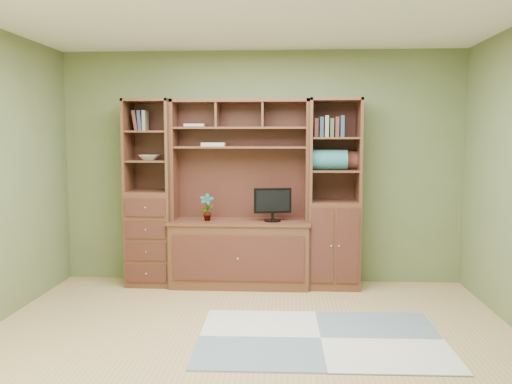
# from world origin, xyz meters

# --- Properties ---
(room) EXTENTS (4.60, 4.10, 2.64)m
(room) POSITION_xyz_m (0.00, 0.00, 1.30)
(room) COLOR tan
(room) RESTS_ON ground
(center_hutch) EXTENTS (1.54, 0.53, 2.05)m
(center_hutch) POSITION_xyz_m (-0.22, 1.73, 1.02)
(center_hutch) COLOR #542F1D
(center_hutch) RESTS_ON ground
(left_tower) EXTENTS (0.50, 0.45, 2.05)m
(left_tower) POSITION_xyz_m (-1.22, 1.77, 1.02)
(left_tower) COLOR #542F1D
(left_tower) RESTS_ON ground
(right_tower) EXTENTS (0.55, 0.45, 2.05)m
(right_tower) POSITION_xyz_m (0.81, 1.77, 1.02)
(right_tower) COLOR #542F1D
(right_tower) RESTS_ON ground
(rug) EXTENTS (2.02, 1.36, 0.01)m
(rug) POSITION_xyz_m (0.58, 0.18, 0.01)
(rug) COLOR #A7ADAC
(rug) RESTS_ON ground
(monitor) EXTENTS (0.43, 0.25, 0.50)m
(monitor) POSITION_xyz_m (0.14, 1.70, 0.98)
(monitor) COLOR black
(monitor) RESTS_ON center_hutch
(orchid) EXTENTS (0.16, 0.11, 0.30)m
(orchid) POSITION_xyz_m (-0.58, 1.70, 0.88)
(orchid) COLOR brown
(orchid) RESTS_ON center_hutch
(magazines) EXTENTS (0.25, 0.19, 0.04)m
(magazines) POSITION_xyz_m (-0.51, 1.82, 1.56)
(magazines) COLOR #BDB2A1
(magazines) RESTS_ON center_hutch
(bowl) EXTENTS (0.23, 0.23, 0.06)m
(bowl) POSITION_xyz_m (-1.22, 1.77, 1.42)
(bowl) COLOR beige
(bowl) RESTS_ON left_tower
(blanket_teal) EXTENTS (0.37, 0.22, 0.22)m
(blanket_teal) POSITION_xyz_m (0.75, 1.73, 1.40)
(blanket_teal) COLOR #28646A
(blanket_teal) RESTS_ON right_tower
(blanket_red) EXTENTS (0.36, 0.20, 0.20)m
(blanket_red) POSITION_xyz_m (0.92, 1.85, 1.39)
(blanket_red) COLOR brown
(blanket_red) RESTS_ON right_tower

